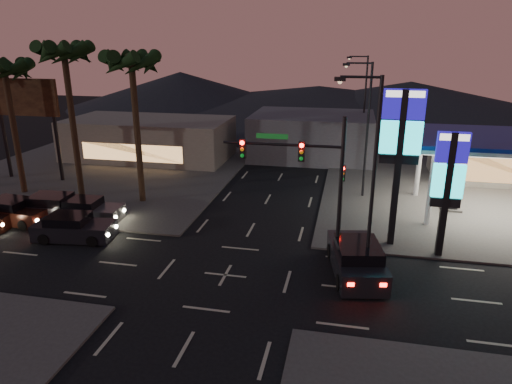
% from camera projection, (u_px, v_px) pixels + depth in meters
% --- Properties ---
extents(ground, '(140.00, 140.00, 0.00)m').
position_uv_depth(ground, '(225.00, 275.00, 23.34)').
color(ground, black).
rests_on(ground, ground).
extents(corner_lot_ne, '(24.00, 24.00, 0.12)m').
position_uv_depth(corner_lot_ne, '(482.00, 196.00, 35.05)').
color(corner_lot_ne, '#47443F').
rests_on(corner_lot_ne, ground).
extents(corner_lot_nw, '(24.00, 24.00, 0.12)m').
position_uv_depth(corner_lot_nw, '(102.00, 172.00, 41.30)').
color(corner_lot_nw, '#47443F').
rests_on(corner_lot_nw, ground).
extents(gas_station, '(12.20, 8.20, 5.47)m').
position_uv_depth(gas_station, '(509.00, 143.00, 29.75)').
color(gas_station, silver).
rests_on(gas_station, ground).
extents(convenience_store, '(10.00, 6.00, 4.00)m').
position_uv_depth(convenience_store, '(496.00, 157.00, 38.69)').
color(convenience_store, '#726B5B').
rests_on(convenience_store, ground).
extents(pylon_sign_tall, '(2.20, 0.35, 9.00)m').
position_uv_depth(pylon_sign_tall, '(401.00, 138.00, 24.76)').
color(pylon_sign_tall, black).
rests_on(pylon_sign_tall, ground).
extents(pylon_sign_short, '(1.60, 0.35, 7.00)m').
position_uv_depth(pylon_sign_short, '(449.00, 176.00, 23.90)').
color(pylon_sign_short, black).
rests_on(pylon_sign_short, ground).
extents(traffic_signal_mast, '(6.10, 0.39, 8.00)m').
position_uv_depth(traffic_signal_mast, '(306.00, 171.00, 22.80)').
color(traffic_signal_mast, black).
rests_on(traffic_signal_mast, ground).
extents(pedestal_signal, '(0.32, 0.39, 4.30)m').
position_uv_depth(pedestal_signal, '(342.00, 187.00, 27.82)').
color(pedestal_signal, black).
rests_on(pedestal_signal, ground).
extents(streetlight_near, '(2.14, 0.25, 10.00)m').
position_uv_depth(streetlight_near, '(370.00, 170.00, 21.13)').
color(streetlight_near, black).
rests_on(streetlight_near, ground).
extents(streetlight_mid, '(2.14, 0.25, 10.00)m').
position_uv_depth(streetlight_mid, '(365.00, 123.00, 33.20)').
color(streetlight_mid, black).
rests_on(streetlight_mid, ground).
extents(streetlight_far, '(2.14, 0.25, 10.00)m').
position_uv_depth(streetlight_far, '(363.00, 99.00, 46.20)').
color(streetlight_far, black).
rests_on(streetlight_far, ground).
extents(palm_a, '(4.41, 4.41, 10.86)m').
position_uv_depth(palm_a, '(132.00, 71.00, 30.93)').
color(palm_a, black).
rests_on(palm_a, ground).
extents(palm_b, '(4.41, 4.41, 11.46)m').
position_uv_depth(palm_b, '(65.00, 62.00, 31.74)').
color(palm_b, black).
rests_on(palm_b, ground).
extents(palm_c, '(4.41, 4.41, 10.26)m').
position_uv_depth(palm_c, '(5.00, 77.00, 33.06)').
color(palm_c, black).
rests_on(palm_c, ground).
extents(billboard, '(6.00, 0.30, 8.50)m').
position_uv_depth(billboard, '(25.00, 106.00, 37.41)').
color(billboard, black).
rests_on(billboard, ground).
extents(building_far_west, '(16.00, 8.00, 4.00)m').
position_uv_depth(building_far_west, '(149.00, 139.00, 45.86)').
color(building_far_west, '#726B5B').
rests_on(building_far_west, ground).
extents(building_far_mid, '(12.00, 9.00, 4.40)m').
position_uv_depth(building_far_mid, '(312.00, 136.00, 46.39)').
color(building_far_mid, '#4C4C51').
rests_on(building_far_mid, ground).
extents(hill_left, '(40.00, 40.00, 6.00)m').
position_uv_depth(hill_left, '(181.00, 89.00, 82.97)').
color(hill_left, black).
rests_on(hill_left, ground).
extents(hill_right, '(50.00, 50.00, 5.00)m').
position_uv_depth(hill_right, '(410.00, 97.00, 75.32)').
color(hill_right, black).
rests_on(hill_right, ground).
extents(hill_center, '(60.00, 60.00, 4.00)m').
position_uv_depth(hill_center, '(319.00, 98.00, 78.40)').
color(hill_center, black).
rests_on(hill_center, ground).
extents(car_lane_a_front, '(4.92, 2.47, 1.55)m').
position_uv_depth(car_lane_a_front, '(73.00, 228.00, 27.35)').
color(car_lane_a_front, black).
rests_on(car_lane_a_front, ground).
extents(car_lane_b_front, '(4.78, 2.17, 1.53)m').
position_uv_depth(car_lane_b_front, '(86.00, 211.00, 30.17)').
color(car_lane_b_front, '#4E4E50').
rests_on(car_lane_b_front, ground).
extents(car_lane_b_mid, '(5.24, 2.46, 1.67)m').
position_uv_depth(car_lane_b_mid, '(55.00, 208.00, 30.49)').
color(car_lane_b_mid, black).
rests_on(car_lane_b_mid, ground).
extents(car_lane_b_rear, '(5.03, 2.46, 1.59)m').
position_uv_depth(car_lane_b_rear, '(14.00, 212.00, 29.90)').
color(car_lane_b_rear, black).
rests_on(car_lane_b_rear, ground).
extents(suv_station, '(3.22, 5.73, 1.81)m').
position_uv_depth(suv_station, '(356.00, 259.00, 23.23)').
color(suv_station, black).
rests_on(suv_station, ground).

